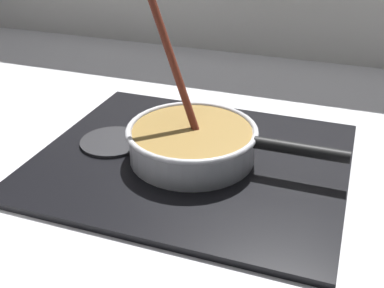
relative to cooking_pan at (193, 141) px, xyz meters
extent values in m
cube|color=#B7B7BC|center=(0.03, -0.11, -0.07)|extent=(2.40, 1.60, 0.04)
cube|color=black|center=(0.00, 0.00, -0.04)|extent=(0.56, 0.48, 0.01)
torus|color=#592D0C|center=(0.00, 0.00, -0.03)|extent=(0.19, 0.19, 0.01)
cylinder|color=#262628|center=(-0.17, 0.00, -0.03)|extent=(0.12, 0.12, 0.01)
cylinder|color=silver|center=(0.00, 0.00, -0.01)|extent=(0.23, 0.23, 0.06)
cylinder|color=olive|center=(0.00, 0.00, 0.00)|extent=(0.22, 0.22, 0.05)
torus|color=silver|center=(0.00, 0.00, 0.02)|extent=(0.24, 0.24, 0.01)
cylinder|color=black|center=(0.19, 0.00, 0.02)|extent=(0.16, 0.02, 0.02)
cylinder|color=#E5CC7A|center=(-0.01, 0.05, 0.01)|extent=(0.03, 0.03, 0.01)
cylinder|color=#EDD88C|center=(-0.05, 0.04, 0.01)|extent=(0.03, 0.03, 0.01)
cylinder|color=beige|center=(-0.01, 0.00, 0.01)|extent=(0.04, 0.04, 0.01)
cylinder|color=#E5CC7A|center=(-0.04, -0.04, 0.01)|extent=(0.03, 0.03, 0.01)
cylinder|color=maroon|center=(-0.04, 0.03, 0.13)|extent=(0.13, 0.07, 0.24)
cube|color=brown|center=(0.01, 0.00, 0.01)|extent=(0.05, 0.04, 0.01)
camera|label=1|loc=(0.26, -0.72, 0.41)|focal=44.85mm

